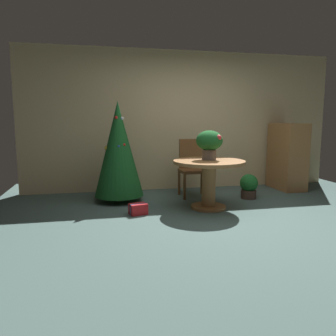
{
  "coord_description": "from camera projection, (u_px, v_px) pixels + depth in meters",
  "views": [
    {
      "loc": [
        -1.62,
        -3.95,
        1.3
      ],
      "look_at": [
        -0.71,
        0.31,
        0.68
      ],
      "focal_mm": 35.17,
      "sensor_mm": 36.0,
      "label": 1
    }
  ],
  "objects": [
    {
      "name": "potted_plant",
      "position": [
        249.0,
        186.0,
        5.55
      ],
      "size": [
        0.3,
        0.3,
        0.41
      ],
      "color": "#4C382D",
      "rests_on": "ground_plane"
    },
    {
      "name": "holiday_tree",
      "position": [
        118.0,
        149.0,
        5.29
      ],
      "size": [
        0.79,
        0.79,
        1.61
      ],
      "color": "brown",
      "rests_on": "ground_plane"
    },
    {
      "name": "wooden_cabinet",
      "position": [
        287.0,
        156.0,
        6.29
      ],
      "size": [
        0.46,
        0.78,
        1.26
      ],
      "color": "#9E6B3D",
      "rests_on": "ground_plane"
    },
    {
      "name": "back_wall_panel",
      "position": [
        183.0,
        121.0,
        6.29
      ],
      "size": [
        6.0,
        0.1,
        2.6
      ],
      "primitive_type": "cube",
      "color": "beige",
      "rests_on": "ground_plane"
    },
    {
      "name": "gift_box_red",
      "position": [
        138.0,
        209.0,
        4.62
      ],
      "size": [
        0.27,
        0.22,
        0.15
      ],
      "color": "red",
      "rests_on": "ground_plane"
    },
    {
      "name": "flower_vase",
      "position": [
        209.0,
        142.0,
        4.9
      ],
      "size": [
        0.4,
        0.41,
        0.44
      ],
      "color": "#665B51",
      "rests_on": "round_dining_table"
    },
    {
      "name": "ground_plane",
      "position": [
        225.0,
        220.0,
        4.35
      ],
      "size": [
        6.6,
        6.6,
        0.0
      ],
      "primitive_type": "plane",
      "color": "#4C6660"
    },
    {
      "name": "wooden_chair_far",
      "position": [
        192.0,
        165.0,
        5.72
      ],
      "size": [
        0.46,
        0.42,
        0.99
      ],
      "color": "brown",
      "rests_on": "ground_plane"
    },
    {
      "name": "round_dining_table",
      "position": [
        209.0,
        174.0,
        4.88
      ],
      "size": [
        1.06,
        1.06,
        0.72
      ],
      "color": "#9E6B3D",
      "rests_on": "ground_plane"
    }
  ]
}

